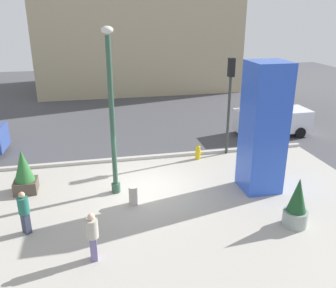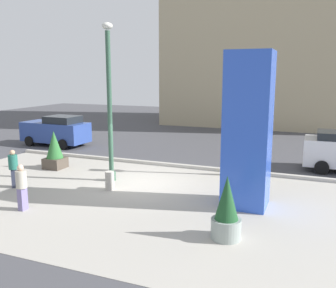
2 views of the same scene
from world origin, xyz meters
name	(u,v)px [view 1 (image 1 of 2)]	position (x,y,z in m)	size (l,w,h in m)	color
ground_plane	(135,153)	(0.00, 4.00, 0.00)	(60.00, 60.00, 0.00)	#47474C
plaza_pavement	(156,211)	(0.00, -2.00, 0.00)	(18.00, 10.00, 0.02)	#ADA89E
curb_strip	(138,158)	(0.00, 3.12, 0.08)	(18.00, 0.24, 0.16)	#B7B2A8
lamp_post	(112,118)	(-1.35, -0.16, 3.21)	(0.44, 0.44, 6.59)	#335642
art_pillar_blue	(263,129)	(4.58, -1.07, 2.66)	(1.49, 1.49, 5.32)	blue
potted_plant_near_left	(297,205)	(4.57, -3.98, 0.81)	(0.85, 0.85, 1.83)	gray
potted_plant_near_right	(24,173)	(-4.99, 0.67, 0.87)	(0.91, 0.91, 1.85)	#4C4238
fire_hydrant	(198,152)	(3.00, 2.54, 0.37)	(0.36, 0.26, 0.75)	gold
concrete_bollard	(133,196)	(-0.76, -1.30, 0.38)	(0.36, 0.36, 0.75)	#B2ADA3
traffic_light_corner	(230,92)	(4.69, 2.97, 3.30)	(0.28, 0.42, 4.95)	#333833
car_far_lane	(271,119)	(8.40, 5.30, 0.96)	(4.40, 2.11, 1.88)	silver
pedestrian_on_sidewalk	(24,211)	(-4.53, -2.47, 0.86)	(0.51, 0.51, 1.56)	#33384C
pedestrian_crossing	(93,235)	(-2.34, -4.36, 0.88)	(0.37, 0.37, 1.60)	slate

